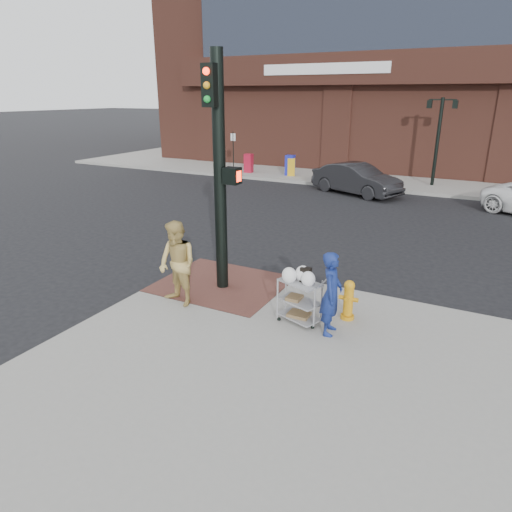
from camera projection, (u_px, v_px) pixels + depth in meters
The scene contains 13 objects.
ground at pixel (223, 311), 9.58m from camera, with size 220.00×220.00×0.00m, color black.
brick_curb_ramp at pixel (221, 284), 10.54m from camera, with size 2.80×2.40×0.01m, color brown.
lamp_post at pixel (439, 132), 21.18m from camera, with size 1.32×0.22×4.00m.
parking_sign at pixel (233, 152), 25.39m from camera, with size 0.05×0.05×2.20m, color black.
traffic_signal_pole at pixel (220, 169), 9.48m from camera, with size 0.61×0.51×5.00m.
woman_blue at pixel (331, 294), 8.15m from camera, with size 0.57×0.37×1.56m, color navy.
pedestrian_tan at pixel (177, 264), 9.26m from camera, with size 0.86×0.67×1.77m, color tan.
sedan_dark at pixel (356, 179), 20.48m from camera, with size 1.46×4.18×1.38m, color black.
utility_cart at pixel (300, 297), 8.65m from camera, with size 0.90×0.69×1.11m.
fire_hydrant at pixel (348, 299), 8.79m from camera, with size 0.38×0.26×0.80m.
newsbox_red at pixel (249, 163), 25.35m from camera, with size 0.43×0.39×1.02m, color maroon.
newsbox_yellow at pixel (291, 167), 24.38m from camera, with size 0.39×0.35×0.93m, color gold.
newsbox_blue at pixel (290, 165), 24.45m from camera, with size 0.45×0.41×1.07m, color #1B22B2.
Camera 1 is at (4.62, -7.33, 4.30)m, focal length 32.00 mm.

